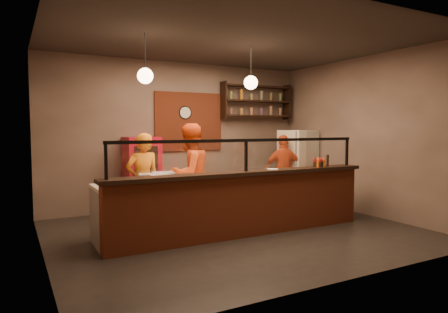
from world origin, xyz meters
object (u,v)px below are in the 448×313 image
cook_mid (189,174)px  pizza_dough (236,178)px  red_cooler (142,176)px  pepper_mill (328,160)px  wall_clock (185,113)px  cook_right (284,171)px  condiment_caddy (319,164)px  cook_left (143,181)px  fridge (298,167)px

cook_mid → pizza_dough: size_ratio=3.46×
red_cooler → pepper_mill: bearing=-41.9°
wall_clock → red_cooler: size_ratio=0.19×
cook_right → pizza_dough: bearing=51.1°
cook_right → condiment_caddy: bearing=90.9°
cook_left → red_cooler: size_ratio=1.06×
cook_right → pizza_dough: 2.40m
fridge → condiment_caddy: fridge is taller
wall_clock → condiment_caddy: wall_clock is taller
cook_left → pizza_dough: bearing=143.5°
wall_clock → fridge: bearing=-18.6°
fridge → pizza_dough: bearing=-160.5°
wall_clock → red_cooler: 1.73m
wall_clock → fridge: wall_clock is taller
cook_left → pepper_mill: size_ratio=7.84×
pizza_dough → condiment_caddy: (1.47, -0.43, 0.20)m
cook_mid → cook_right: 2.62m
wall_clock → red_cooler: bearing=-164.1°
cook_right → pepper_mill: cook_right is taller
red_cooler → fridge: bearing=-8.7°
condiment_caddy → pepper_mill: (0.23, 0.04, 0.06)m
wall_clock → pepper_mill: bearing=-59.0°
cook_mid → pepper_mill: size_ratio=8.64×
fridge → condiment_caddy: size_ratio=9.36×
pizza_dough → pepper_mill: bearing=-13.0°
pizza_dough → red_cooler: bearing=116.9°
cook_right → pizza_dough: size_ratio=3.01×
cook_left → cook_mid: size_ratio=0.91×
cook_mid → cook_left: bearing=-27.0°
cook_left → cook_right: 3.43m
pizza_dough → cook_left: bearing=149.9°
cook_right → pizza_dough: cook_right is taller
fridge → red_cooler: (-3.59, 0.53, -0.07)m
wall_clock → pepper_mill: (1.65, -2.75, -0.93)m
cook_left → pizza_dough: 1.62m
red_cooler → pizza_dough: bearing=-63.3°
cook_left → fridge: fridge is taller
wall_clock → pizza_dough: size_ratio=0.56×
condiment_caddy → pizza_dough: bearing=163.6°
fridge → pizza_dough: fridge is taller
cook_right → pepper_mill: 1.77m
condiment_caddy → fridge: bearing=61.0°
cook_mid → cook_right: (2.55, 0.58, -0.12)m
cook_left → fridge: bearing=-176.2°
wall_clock → condiment_caddy: (1.42, -2.79, -0.99)m
pizza_dough → pepper_mill: 1.77m
cook_right → red_cooler: 3.13m
red_cooler → condiment_caddy: red_cooler is taller
condiment_caddy → pepper_mill: bearing=9.4°
pizza_dough → condiment_caddy: 1.55m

